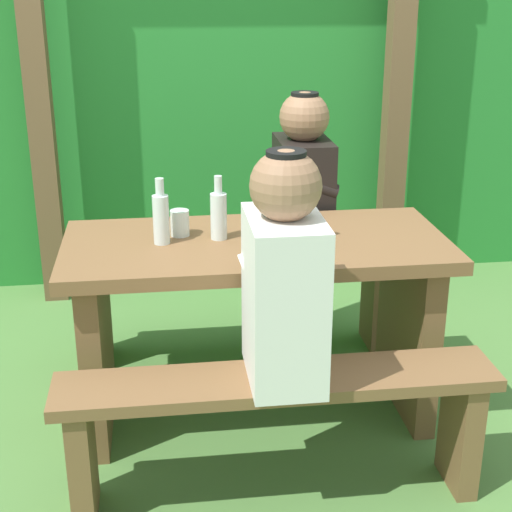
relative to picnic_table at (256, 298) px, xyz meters
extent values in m
plane|color=#4F7E3C|center=(0.00, 0.00, -0.49)|extent=(12.00, 12.00, 0.00)
cube|color=#27812F|center=(0.00, 1.95, 0.40)|extent=(6.40, 0.98, 1.78)
cube|color=brown|center=(-0.91, 1.28, 0.57)|extent=(0.12, 0.12, 2.13)
cube|color=brown|center=(0.91, 1.28, 0.57)|extent=(0.12, 0.12, 2.13)
cube|color=brown|center=(0.00, 0.00, 0.21)|extent=(1.40, 0.64, 0.05)
cube|color=brown|center=(-0.60, 0.00, -0.16)|extent=(0.08, 0.54, 0.68)
cube|color=brown|center=(0.60, 0.00, -0.16)|extent=(0.08, 0.54, 0.68)
cube|color=brown|center=(0.00, -0.53, -0.06)|extent=(1.40, 0.24, 0.04)
cube|color=brown|center=(-0.62, -0.53, -0.29)|extent=(0.07, 0.22, 0.42)
cube|color=brown|center=(0.62, -0.53, -0.29)|extent=(0.07, 0.22, 0.42)
cube|color=brown|center=(0.00, 0.53, -0.06)|extent=(1.40, 0.24, 0.04)
cube|color=brown|center=(-0.62, 0.53, -0.29)|extent=(0.07, 0.22, 0.42)
cube|color=brown|center=(0.62, 0.53, -0.29)|extent=(0.07, 0.22, 0.42)
cube|color=white|center=(0.02, -0.53, 0.22)|extent=(0.22, 0.34, 0.52)
sphere|color=#936B4C|center=(0.02, -0.53, 0.58)|extent=(0.21, 0.21, 0.21)
cylinder|color=black|center=(0.02, -0.53, 0.67)|extent=(0.12, 0.12, 0.02)
cylinder|color=white|center=(0.02, -0.39, 0.33)|extent=(0.25, 0.07, 0.15)
cube|color=black|center=(0.27, 0.53, 0.22)|extent=(0.22, 0.34, 0.52)
sphere|color=#936B4C|center=(0.27, 0.53, 0.58)|extent=(0.21, 0.21, 0.21)
cylinder|color=black|center=(0.27, 0.53, 0.67)|extent=(0.12, 0.12, 0.02)
cylinder|color=black|center=(0.27, 0.39, 0.33)|extent=(0.25, 0.07, 0.15)
cylinder|color=silver|center=(-0.27, 0.09, 0.28)|extent=(0.07, 0.07, 0.10)
cylinder|color=silver|center=(-0.13, 0.03, 0.32)|extent=(0.06, 0.06, 0.17)
cylinder|color=silver|center=(-0.13, 0.03, 0.43)|extent=(0.03, 0.03, 0.07)
cylinder|color=silver|center=(0.17, -0.04, 0.32)|extent=(0.06, 0.06, 0.17)
cylinder|color=silver|center=(0.17, -0.04, 0.44)|extent=(0.03, 0.03, 0.07)
cylinder|color=silver|center=(-0.34, 0.01, 0.32)|extent=(0.06, 0.06, 0.18)
cylinder|color=silver|center=(-0.34, 0.01, 0.44)|extent=(0.03, 0.03, 0.06)
cube|color=silver|center=(0.07, 0.03, 0.24)|extent=(0.08, 0.15, 0.01)
camera|label=1|loc=(-0.34, -2.61, 1.16)|focal=53.76mm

